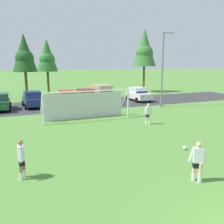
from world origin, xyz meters
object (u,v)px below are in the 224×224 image
soccer_goal (86,104)px  player_defender_far (148,114)px  parked_car_slot_right (102,93)px  player_midfield_center (21,159)px  parked_car_slot_left (0,102)px  parked_car_slot_center_left (33,99)px  parked_car_slot_far_right (138,94)px  player_striker_near (198,162)px  parked_car_slot_center (68,98)px  parked_car_slot_center_right (86,96)px  soccer_ball (185,148)px  street_lamp (164,69)px

soccer_goal → player_defender_far: (3.89, -3.80, -0.47)m
parked_car_slot_right → player_midfield_center: bearing=-119.8°
player_midfield_center → parked_car_slot_left: size_ratio=0.39×
player_midfield_center → parked_car_slot_center_left: bearing=83.2°
parked_car_slot_right → parked_car_slot_far_right: bearing=-6.6°
player_striker_near → parked_car_slot_center: parked_car_slot_center is taller
parked_car_slot_right → parked_car_slot_center: bearing=-170.4°
player_striker_near → player_midfield_center: 7.05m
player_striker_near → soccer_goal: bearing=93.1°
soccer_goal → parked_car_slot_center_right: (2.45, 7.90, -0.42)m
soccer_ball → parked_car_slot_center_left: 18.58m
parked_car_slot_center → parked_car_slot_center_right: size_ratio=1.01×
parked_car_slot_center_right → parked_car_slot_far_right: (6.85, -0.45, 0.00)m
player_midfield_center → parked_car_slot_left: bearing=94.0°
parked_car_slot_center_right → street_lamp: (7.15, -5.30, 3.25)m
soccer_goal → player_midfield_center: soccer_goal is taller
player_midfield_center → parked_car_slot_left: parked_car_slot_left is taller
player_defender_far → player_striker_near: bearing=-109.7°
player_midfield_center → parked_car_slot_far_right: bearing=48.9°
soccer_goal → parked_car_slot_center: bearing=89.3°
parked_car_slot_left → parked_car_slot_center_left: same height
soccer_ball → player_defender_far: (1.20, 5.81, 0.71)m
player_defender_far → parked_car_slot_right: parked_car_slot_right is taller
player_midfield_center → parked_car_slot_center: bearing=71.2°
soccer_ball → street_lamp: 14.60m
parked_car_slot_center_right → player_midfield_center: bearing=-114.8°
parked_car_slot_left → parked_car_slot_far_right: size_ratio=1.00×
parked_car_slot_far_right → street_lamp: street_lamp is taller
soccer_goal → parked_car_slot_left: 9.98m
soccer_ball → street_lamp: (6.91, 12.21, 4.02)m
parked_car_slot_center_left → soccer_goal: bearing=-65.3°
player_striker_near → soccer_ball: bearing=57.5°
player_striker_near → parked_car_slot_right: size_ratio=0.35×
soccer_goal → player_striker_near: soccer_goal is taller
parked_car_slot_center → parked_car_slot_left: bearing=-179.7°
parked_car_slot_center_left → parked_car_slot_center: bearing=-8.9°
parked_car_slot_center_left → street_lamp: (13.22, -5.25, 3.25)m
soccer_ball → player_midfield_center: player_midfield_center is taller
parked_car_slot_far_right → soccer_goal: bearing=-141.3°
parked_car_slot_left → parked_car_slot_center: 6.96m
soccer_ball → player_midfield_center: size_ratio=0.13×
player_striker_near → street_lamp: bearing=59.9°
soccer_ball → parked_car_slot_left: size_ratio=0.05×
player_defender_far → parked_car_slot_right: (0.58, 11.81, 0.29)m
player_striker_near → street_lamp: size_ratio=0.21×
parked_car_slot_left → street_lamp: (16.48, -4.63, 3.25)m
parked_car_slot_far_right → soccer_ball: bearing=-111.2°
parked_car_slot_far_right → street_lamp: bearing=-86.4°
player_midfield_center → street_lamp: 19.94m
street_lamp → player_striker_near: bearing=-120.1°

